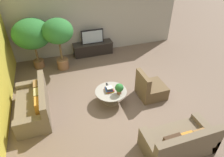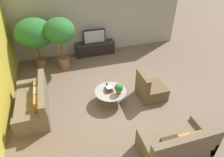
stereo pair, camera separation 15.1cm
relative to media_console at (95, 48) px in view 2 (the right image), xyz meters
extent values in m
plane|color=brown|center=(0.10, -2.94, -0.26)|extent=(24.00, 24.00, 0.00)
cube|color=#A39E93|center=(0.10, 0.32, 1.24)|extent=(7.40, 0.12, 3.00)
cube|color=black|center=(0.00, 0.00, -0.01)|extent=(1.61, 0.48, 0.51)
cube|color=#2D2823|center=(0.00, 0.00, 0.23)|extent=(1.64, 0.50, 0.02)
cube|color=black|center=(0.00, 0.00, 0.53)|extent=(0.91, 0.08, 0.57)
cube|color=#99A8B7|center=(0.00, -0.04, 0.53)|extent=(0.83, 0.00, 0.51)
cube|color=black|center=(0.00, 0.00, 0.26)|extent=(0.27, 0.13, 0.02)
cylinder|color=#756656|center=(-0.23, -3.13, -0.25)|extent=(0.52, 0.52, 0.02)
cylinder|color=#756656|center=(-0.23, -3.13, -0.07)|extent=(0.10, 0.10, 0.38)
cylinder|color=gray|center=(-0.23, -3.13, 0.13)|extent=(0.94, 0.94, 0.02)
cube|color=brown|center=(-2.45, -2.91, -0.05)|extent=(0.84, 1.79, 0.42)
cube|color=brown|center=(-2.11, -2.91, 0.37)|extent=(0.16, 1.79, 0.42)
cube|color=brown|center=(-2.45, -2.11, 0.01)|extent=(0.84, 0.20, 0.54)
cube|color=brown|center=(-2.45, -3.70, 0.01)|extent=(0.84, 0.20, 0.54)
cube|color=olive|center=(-2.27, -2.51, 0.32)|extent=(0.14, 0.35, 0.32)
cube|color=tan|center=(-2.27, -2.91, 0.31)|extent=(0.12, 0.35, 0.31)
cube|color=orange|center=(-2.27, -3.30, 0.32)|extent=(0.14, 0.36, 0.33)
cube|color=brown|center=(0.72, -5.18, -0.05)|extent=(1.63, 0.84, 0.42)
cube|color=brown|center=(0.72, -5.52, 0.37)|extent=(1.63, 0.16, 0.42)
cube|color=brown|center=(1.43, -5.18, 0.01)|extent=(0.20, 0.84, 0.54)
cube|color=brown|center=(0.00, -5.18, 0.01)|extent=(0.20, 0.84, 0.54)
cube|color=olive|center=(1.06, -5.36, 0.29)|extent=(0.29, 0.13, 0.26)
cube|color=orange|center=(0.72, -5.36, 0.30)|extent=(0.33, 0.13, 0.30)
cube|color=#422D1E|center=(0.37, -5.36, 0.33)|extent=(0.38, 0.14, 0.35)
cube|color=brown|center=(1.06, -3.25, -0.06)|extent=(0.80, 0.76, 0.40)
cube|color=brown|center=(0.73, -3.25, 0.37)|extent=(0.14, 0.76, 0.46)
cylinder|color=brown|center=(-2.22, -0.36, -0.12)|extent=(0.38, 0.38, 0.29)
cylinder|color=brown|center=(-2.22, -0.36, 0.30)|extent=(0.08, 0.08, 0.54)
ellipsoid|color=#286B2D|center=(-2.22, -0.36, 1.09)|extent=(1.34, 1.34, 1.04)
cylinder|color=brown|center=(-1.36, -0.74, -0.07)|extent=(0.43, 0.43, 0.38)
cylinder|color=brown|center=(-1.36, -0.74, 0.45)|extent=(0.08, 0.08, 0.68)
ellipsoid|color=#286B2D|center=(-1.36, -0.74, 1.22)|extent=(1.07, 1.07, 0.86)
cylinder|color=brown|center=(-0.04, -3.30, 0.18)|extent=(0.14, 0.14, 0.10)
sphere|color=#286B2D|center=(-0.04, -3.30, 0.34)|extent=(0.25, 0.25, 0.25)
cube|color=gold|center=(-0.26, -3.08, 0.14)|extent=(0.27, 0.30, 0.02)
cube|color=#A32823|center=(-0.26, -3.08, 0.17)|extent=(0.24, 0.29, 0.03)
cube|color=#2D4C84|center=(-0.28, -3.09, 0.20)|extent=(0.24, 0.27, 0.02)
cube|color=#232326|center=(-0.26, -3.08, 0.22)|extent=(0.20, 0.26, 0.03)
cube|color=beige|center=(-0.26, -3.09, 0.25)|extent=(0.18, 0.17, 0.03)
cube|color=black|center=(-0.25, -2.80, 0.14)|extent=(0.06, 0.16, 0.02)
camera|label=1|loc=(-1.65, -7.47, 3.84)|focal=32.00mm
camera|label=2|loc=(-1.50, -7.51, 3.84)|focal=32.00mm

